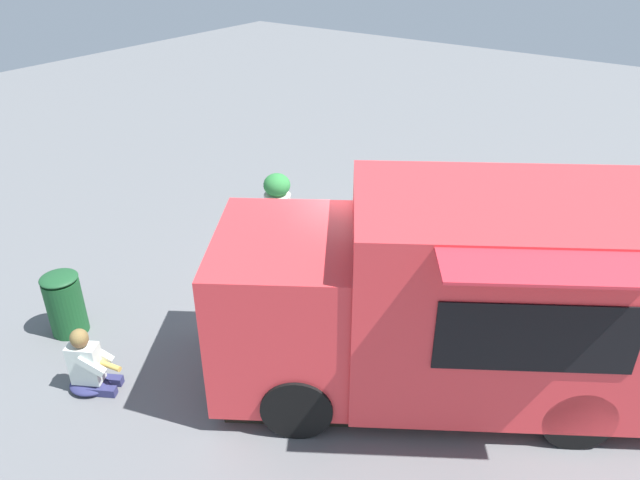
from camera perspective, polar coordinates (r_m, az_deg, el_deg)
ground_plane at (r=9.14m, az=8.03°, el=-6.88°), size 40.00×40.00×0.00m
food_truck at (r=7.26m, az=12.59°, el=-5.82°), size 4.63×5.61×2.61m
person_customer at (r=8.08m, az=-21.43°, el=-11.23°), size 0.64×0.77×0.91m
planter_flowering_near at (r=11.91m, az=-4.16°, el=4.56°), size 0.55×0.55×0.81m
planter_flowering_far at (r=11.27m, az=20.13°, el=1.46°), size 0.58×0.58×0.84m
trash_bin at (r=9.15m, az=-23.37°, el=-5.60°), size 0.52×0.52×0.95m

